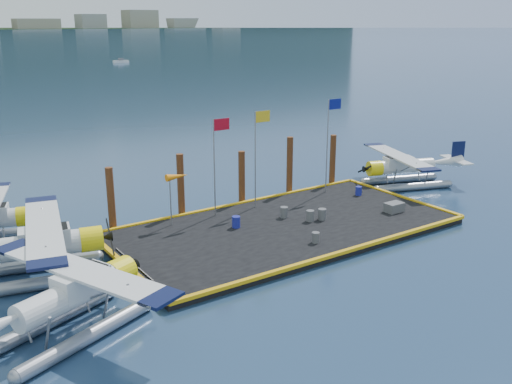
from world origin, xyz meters
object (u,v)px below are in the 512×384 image
at_px(piling_1, 181,187).
at_px(flagpole_yellow, 258,144).
at_px(drum_2, 310,216).
at_px(drum_4, 359,191).
at_px(piling_4, 333,162).
at_px(seaplane_b, 37,250).
at_px(piling_2, 242,179).
at_px(seaplane_d, 403,169).
at_px(flagpole_blue, 330,132).
at_px(seaplane_a, 75,297).
at_px(flagpole_red, 217,152).
at_px(drum_1, 322,214).
at_px(piling_0, 111,201).
at_px(drum_0, 236,222).
at_px(piling_3, 290,167).
at_px(crate, 394,207).
at_px(drum_5, 284,212).
at_px(drum_3, 316,237).
at_px(windsock, 177,178).

bearing_deg(piling_1, flagpole_yellow, -18.79).
bearing_deg(drum_2, drum_4, 19.98).
relative_size(drum_4, piling_4, 0.15).
bearing_deg(seaplane_b, piling_2, 118.65).
bearing_deg(drum_4, seaplane_d, 7.47).
xyz_separation_m(seaplane_d, flagpole_blue, (-6.30, 1.19, 3.27)).
height_order(seaplane_a, flagpole_red, flagpole_red).
bearing_deg(drum_1, flagpole_red, 137.75).
bearing_deg(piling_0, drum_0, -34.79).
xyz_separation_m(seaplane_b, piling_2, (14.21, 4.00, 0.34)).
relative_size(seaplane_d, flagpole_red, 1.50).
bearing_deg(seaplane_d, drum_0, 114.46).
xyz_separation_m(piling_3, piling_4, (4.00, 0.00, -0.15)).
relative_size(drum_0, crate, 0.58).
distance_m(piling_2, piling_4, 8.00).
bearing_deg(drum_4, drum_5, -173.42).
distance_m(drum_5, crate, 7.10).
distance_m(piling_0, piling_2, 9.00).
bearing_deg(piling_3, crate, -69.63).
bearing_deg(piling_3, seaplane_a, -151.89).
height_order(flagpole_blue, piling_2, flagpole_blue).
distance_m(seaplane_a, drum_3, 13.51).
bearing_deg(windsock, seaplane_b, -164.54).
bearing_deg(drum_4, piling_2, 154.90).
xyz_separation_m(seaplane_d, piling_4, (-4.50, 2.79, 0.59)).
xyz_separation_m(drum_1, piling_2, (-1.96, 5.92, 1.15)).
bearing_deg(flagpole_blue, drum_2, -140.57).
bearing_deg(seaplane_a, flagpole_yellow, 97.39).
bearing_deg(piling_2, seaplane_b, -164.27).
relative_size(seaplane_a, drum_4, 15.43).
height_order(drum_4, crate, drum_4).
height_order(crate, piling_3, piling_3).
bearing_deg(piling_2, piling_4, 0.00).
bearing_deg(flagpole_red, drum_2, -45.80).
bearing_deg(seaplane_b, drum_4, 104.36).
relative_size(drum_2, crate, 0.57).
bearing_deg(seaplane_b, piling_4, 113.14).
relative_size(drum_5, piling_0, 0.17).
xyz_separation_m(flagpole_yellow, piling_0, (-9.20, 1.60, -2.51)).
height_order(flagpole_red, piling_1, flagpole_red).
xyz_separation_m(drum_5, flagpole_blue, (5.88, 2.67, 3.95)).
bearing_deg(drum_0, flagpole_yellow, 37.57).
bearing_deg(piling_0, piling_2, 0.00).
height_order(drum_3, flagpole_red, flagpole_red).
bearing_deg(flagpole_blue, piling_0, 173.99).
relative_size(windsock, piling_2, 0.82).
relative_size(crate, piling_2, 0.31).
distance_m(seaplane_b, flagpole_red, 12.00).
bearing_deg(flagpole_yellow, piling_4, 11.60).
bearing_deg(piling_4, seaplane_a, -156.35).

